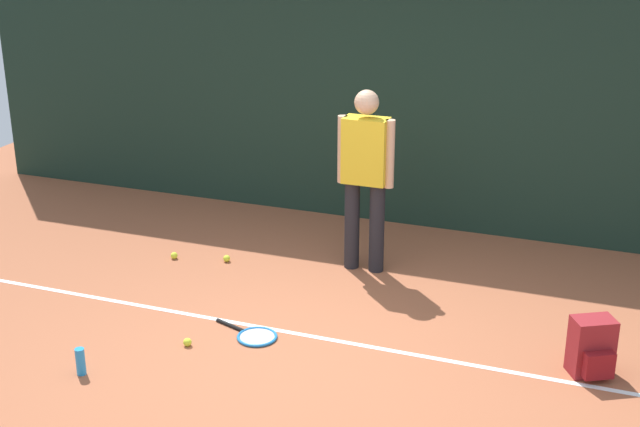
# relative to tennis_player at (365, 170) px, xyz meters

# --- Properties ---
(ground_plane) EXTENTS (12.00, 12.00, 0.00)m
(ground_plane) POSITION_rel_tennis_player_xyz_m (0.04, -1.68, -0.97)
(ground_plane) COLOR #9E5638
(back_fence) EXTENTS (10.00, 0.10, 2.78)m
(back_fence) POSITION_rel_tennis_player_xyz_m (0.04, 1.32, 0.43)
(back_fence) COLOR #192D23
(back_fence) RESTS_ON ground
(court_line) EXTENTS (9.00, 0.05, 0.00)m
(court_line) POSITION_rel_tennis_player_xyz_m (0.04, -1.42, -0.96)
(court_line) COLOR white
(court_line) RESTS_ON ground
(tennis_player) EXTENTS (0.53, 0.22, 1.70)m
(tennis_player) POSITION_rel_tennis_player_xyz_m (0.00, 0.00, 0.00)
(tennis_player) COLOR black
(tennis_player) RESTS_ON ground
(tennis_racket) EXTENTS (0.64, 0.41, 0.03)m
(tennis_racket) POSITION_rel_tennis_player_xyz_m (-0.40, -1.58, -0.95)
(tennis_racket) COLOR black
(tennis_racket) RESTS_ON ground
(backpack) EXTENTS (0.36, 0.37, 0.44)m
(backpack) POSITION_rel_tennis_player_xyz_m (2.13, -1.24, -0.76)
(backpack) COLOR maroon
(backpack) RESTS_ON ground
(tennis_ball_near_player) EXTENTS (0.07, 0.07, 0.07)m
(tennis_ball_near_player) POSITION_rel_tennis_player_xyz_m (-1.27, -0.31, -0.93)
(tennis_ball_near_player) COLOR #CCE033
(tennis_ball_near_player) RESTS_ON ground
(tennis_ball_mid_court) EXTENTS (0.07, 0.07, 0.07)m
(tennis_ball_mid_court) POSITION_rel_tennis_player_xyz_m (-0.83, -1.90, -0.93)
(tennis_ball_mid_court) COLOR #CCE033
(tennis_ball_mid_court) RESTS_ON ground
(tennis_ball_far_left) EXTENTS (0.07, 0.07, 0.07)m
(tennis_ball_far_left) POSITION_rel_tennis_player_xyz_m (-1.78, -0.42, -0.93)
(tennis_ball_far_left) COLOR #CCE033
(tennis_ball_far_left) RESTS_ON ground
(water_bottle) EXTENTS (0.07, 0.07, 0.21)m
(water_bottle) POSITION_rel_tennis_player_xyz_m (-1.36, -2.54, -0.86)
(water_bottle) COLOR #268CD8
(water_bottle) RESTS_ON ground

